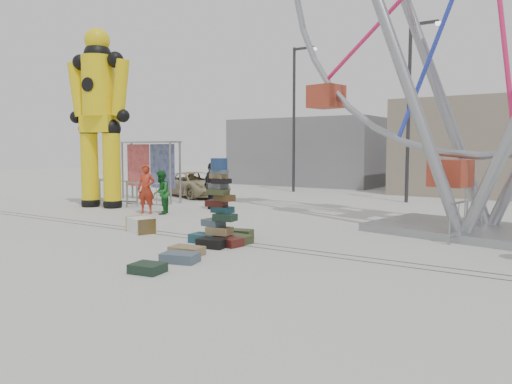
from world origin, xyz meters
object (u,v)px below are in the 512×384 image
Objects in this scene: lamp_post_right at (411,103)px; suitcase_tower at (220,220)px; steamer_trunk at (141,225)px; barricade_dummy_a at (99,190)px; pedestrian_red at (146,189)px; barricade_dummy_b at (118,192)px; barricade_wheel_back at (471,205)px; barricade_dummy_c at (146,195)px; pedestrian_black at (212,186)px; lamp_post_left at (295,112)px; crash_test_dummy at (99,111)px; banner_scaffold at (150,156)px; parked_suv at (195,184)px; pedestrian_green at (161,192)px; barricade_wheel_front at (466,220)px.

lamp_post_right is 13.10m from suitcase_tower.
barricade_dummy_a reaches higher than steamer_trunk.
barricade_dummy_a is 1.07× the size of pedestrian_red.
barricade_dummy_b is 1.00× the size of barricade_wheel_back.
pedestrian_black reaches higher than barricade_dummy_c.
barricade_wheel_back is at bearing 22.98° from barricade_dummy_a.
barricade_dummy_c is (3.72, -0.65, 0.00)m from barricade_dummy_a.
lamp_post_left is 11.47m from barricade_dummy_a.
lamp_post_left is 15.32m from steamer_trunk.
steamer_trunk is (6.02, -3.52, -3.77)m from crash_test_dummy.
steamer_trunk is 10.86m from barricade_wheel_back.
crash_test_dummy is at bearing 169.98° from steamer_trunk.
lamp_post_left is 4.23× the size of pedestrian_black.
suitcase_tower is 1.17× the size of pedestrian_black.
pedestrian_red is at bearing 86.10° from pedestrian_black.
banner_scaffold is (-3.27, -8.00, -2.40)m from lamp_post_left.
steamer_trunk is (-2.95, 0.02, -0.40)m from suitcase_tower.
pedestrian_black is 5.47m from parked_suv.
suitcase_tower is at bearing 26.57° from pedestrian_green.
banner_scaffold reaches higher than pedestrian_red.
lamp_post_right is 8.67× the size of steamer_trunk.
lamp_post_right is 14.69m from barricade_dummy_a.
lamp_post_left is 7.14m from parked_suv.
crash_test_dummy is 3.78× the size of barricade_dummy_b.
banner_scaffold is at bearing 55.12° from barricade_dummy_a.
pedestrian_black is at bearing 11.66° from crash_test_dummy.
crash_test_dummy is at bearing -106.11° from lamp_post_left.
suitcase_tower is 6.61m from barricade_wheel_front.
barricade_wheel_front is (16.02, -0.85, 0.00)m from barricade_dummy_a.
pedestrian_black is (-9.34, -2.25, 0.40)m from barricade_wheel_back.
barricade_wheel_back is (4.68, 7.74, -0.07)m from suitcase_tower.
crash_test_dummy reaches higher than barricade_wheel_front.
pedestrian_green is (-2.37, 3.29, 0.60)m from steamer_trunk.
pedestrian_black reaches higher than pedestrian_red.
banner_scaffold reaches higher than pedestrian_green.
crash_test_dummy is 4.11m from barricade_dummy_a.
suitcase_tower is at bearing -116.13° from parked_suv.
barricade_wheel_front is (12.30, -0.20, 0.00)m from barricade_dummy_c.
barricade_wheel_back is at bearing 65.55° from steamer_trunk.
lamp_post_right is at bearing -15.95° from lamp_post_left.
pedestrian_green is at bearing 146.10° from steamer_trunk.
pedestrian_red reaches higher than barricade_dummy_c.
parked_suv is (-2.86, -5.29, -3.85)m from lamp_post_left.
barricade_dummy_c is at bearing -16.60° from barricade_dummy_b.
parked_suv is at bearing -18.62° from pedestrian_black.
banner_scaffold is 2.51m from barricade_dummy_b.
barricade_wheel_back is 1.23× the size of pedestrian_green.
pedestrian_black is 0.42× the size of parked_suv.
banner_scaffold is at bearing 123.08° from barricade_dummy_c.
barricade_dummy_a is at bearing -147.71° from lamp_post_right.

